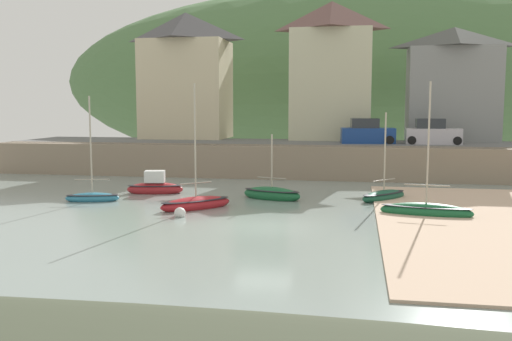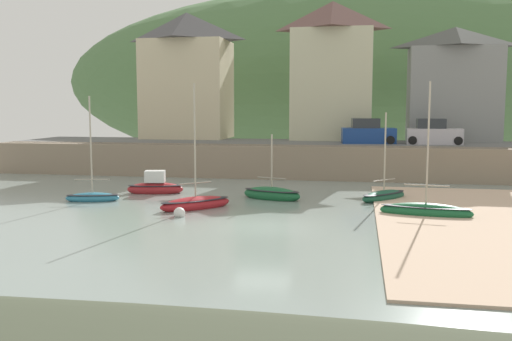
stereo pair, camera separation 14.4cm
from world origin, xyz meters
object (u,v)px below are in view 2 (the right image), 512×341
object	(u,v)px
waterfront_building_right	(454,84)
dinghy_open_wooden	(272,194)
sailboat_white_hull	(196,203)
waterfront_building_centre	(332,70)
waterfront_building_left	(187,75)
parked_car_near_slipway	(368,133)
mooring_buoy	(179,213)
parked_car_by_wall	(433,134)
sailboat_tall_mast	(384,196)
fishing_boat_green	(93,196)
rowboat_small_beached	(426,210)
sailboat_blue_trim	(155,187)

from	to	relation	value
waterfront_building_right	dinghy_open_wooden	bearing A→B (deg)	-125.08
dinghy_open_wooden	sailboat_white_hull	size ratio (longest dim) A/B	0.59
waterfront_building_centre	dinghy_open_wooden	world-z (taller)	waterfront_building_centre
waterfront_building_left	waterfront_building_centre	size ratio (longest dim) A/B	0.95
waterfront_building_left	parked_car_near_slipway	bearing A→B (deg)	-15.71
waterfront_building_left	sailboat_white_hull	size ratio (longest dim) A/B	1.67
waterfront_building_centre	waterfront_building_right	distance (m)	10.10
waterfront_building_centre	waterfront_building_right	bearing A→B (deg)	0.00
waterfront_building_left	parked_car_near_slipway	size ratio (longest dim) A/B	2.62
waterfront_building_right	mooring_buoy	bearing A→B (deg)	-124.22
waterfront_building_centre	parked_car_by_wall	world-z (taller)	waterfront_building_centre
dinghy_open_wooden	mooring_buoy	bearing A→B (deg)	-103.03
waterfront_building_centre	sailboat_white_hull	bearing A→B (deg)	-105.33
sailboat_tall_mast	fishing_boat_green	xyz separation A→B (m)	(-16.14, -3.24, 0.01)
dinghy_open_wooden	sailboat_white_hull	world-z (taller)	sailboat_white_hull
sailboat_tall_mast	rowboat_small_beached	xyz separation A→B (m)	(1.80, -4.53, 0.04)
waterfront_building_right	sailboat_white_hull	xyz separation A→B (m)	(-15.91, -21.47, -6.86)
fishing_boat_green	sailboat_blue_trim	bearing A→B (deg)	39.08
mooring_buoy	waterfront_building_centre	bearing A→B (deg)	75.63
fishing_boat_green	parked_car_by_wall	xyz separation A→B (m)	(20.25, 15.74, 2.94)
sailboat_tall_mast	fishing_boat_green	size ratio (longest dim) A/B	0.85
dinghy_open_wooden	sailboat_tall_mast	size ratio (longest dim) A/B	0.76
waterfront_building_centre	sailboat_tall_mast	world-z (taller)	waterfront_building_centre
sailboat_blue_trim	mooring_buoy	distance (m)	7.73
sailboat_white_hull	sailboat_blue_trim	distance (m)	6.03
waterfront_building_centre	fishing_boat_green	bearing A→B (deg)	-121.21
dinghy_open_wooden	parked_car_near_slipway	bearing A→B (deg)	85.87
sailboat_blue_trim	parked_car_by_wall	size ratio (longest dim) A/B	0.87
waterfront_building_left	sailboat_white_hull	xyz separation A→B (m)	(7.04, -21.47, -7.78)
dinghy_open_wooden	waterfront_building_centre	bearing A→B (deg)	100.61
waterfront_building_right	sailboat_tall_mast	size ratio (longest dim) A/B	1.82
waterfront_building_right	rowboat_small_beached	xyz separation A→B (m)	(-4.35, -21.54, -6.84)
sailboat_white_hull	fishing_boat_green	bearing A→B (deg)	125.01
dinghy_open_wooden	sailboat_tall_mast	world-z (taller)	sailboat_tall_mast
waterfront_building_right	mooring_buoy	size ratio (longest dim) A/B	16.68
fishing_boat_green	mooring_buoy	size ratio (longest dim) A/B	10.73
sailboat_blue_trim	rowboat_small_beached	size ratio (longest dim) A/B	0.54
sailboat_blue_trim	parked_car_near_slipway	xyz separation A→B (m)	(12.88, 12.39, 2.82)
sailboat_blue_trim	mooring_buoy	size ratio (longest dim) A/B	6.38
waterfront_building_centre	rowboat_small_beached	bearing A→B (deg)	-75.25
waterfront_building_left	fishing_boat_green	xyz separation A→B (m)	(0.66, -20.24, -7.80)
fishing_boat_green	parked_car_by_wall	world-z (taller)	fishing_boat_green
sailboat_blue_trim	mooring_buoy	bearing A→B (deg)	-73.11
sailboat_white_hull	parked_car_by_wall	distance (m)	22.11
waterfront_building_left	dinghy_open_wooden	bearing A→B (deg)	-59.47
fishing_boat_green	parked_car_near_slipway	xyz separation A→B (m)	(15.33, 15.74, 2.94)
waterfront_building_left	parked_car_near_slipway	world-z (taller)	waterfront_building_left
fishing_boat_green	parked_car_by_wall	size ratio (longest dim) A/B	1.46
sailboat_white_hull	parked_car_near_slipway	distance (m)	19.41
dinghy_open_wooden	mooring_buoy	size ratio (longest dim) A/B	7.00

